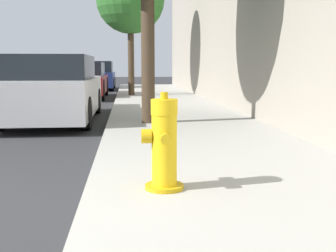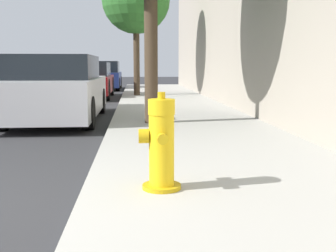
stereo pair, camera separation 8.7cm
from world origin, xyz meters
TOP-DOWN VIEW (x-y plane):
  - sidewalk_slab at (3.04, 0.00)m, footprint 2.83×40.00m
  - fire_hydrant at (2.30, 0.36)m, footprint 0.35×0.35m
  - parked_car_near at (0.47, 5.85)m, footprint 1.74×4.27m
  - parked_car_mid at (0.38, 12.13)m, footprint 1.73×3.95m
  - parked_car_far at (0.54, 17.37)m, footprint 1.71×3.81m
  - street_tree_far at (2.14, 11.76)m, footprint 2.33×2.33m

SIDE VIEW (x-z plane):
  - sidewalk_slab at x=3.04m, z-range 0.00..0.13m
  - fire_hydrant at x=2.30m, z-range 0.09..0.90m
  - parked_car_mid at x=0.38m, z-range -0.01..1.26m
  - parked_car_far at x=0.54m, z-range -0.03..1.32m
  - parked_car_near at x=0.47m, z-range -0.02..1.34m
  - street_tree_far at x=2.14m, z-range 1.16..5.59m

